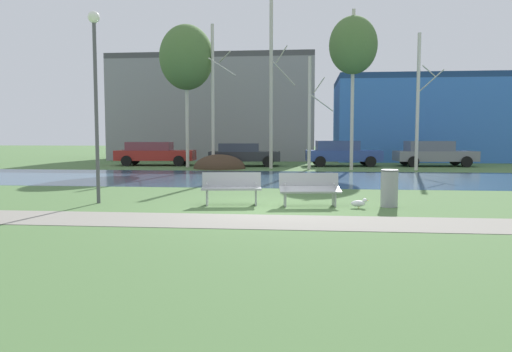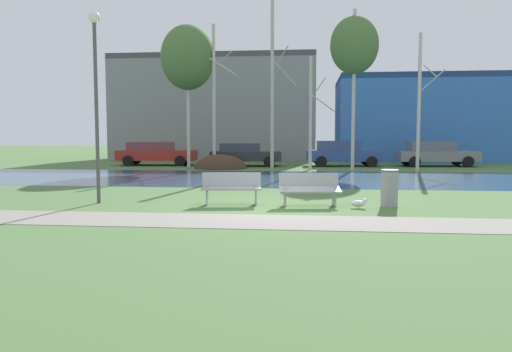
{
  "view_description": "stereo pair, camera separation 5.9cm",
  "coord_description": "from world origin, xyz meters",
  "px_view_note": "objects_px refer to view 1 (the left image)",
  "views": [
    {
      "loc": [
        0.98,
        -12.65,
        1.9
      ],
      "look_at": [
        -0.42,
        0.88,
        0.77
      ],
      "focal_mm": 34.98,
      "sensor_mm": 36.0,
      "label": 1
    },
    {
      "loc": [
        1.04,
        -12.65,
        1.9
      ],
      "look_at": [
        -0.42,
        0.88,
        0.77
      ],
      "focal_mm": 34.98,
      "sensor_mm": 36.0,
      "label": 2
    }
  ],
  "objects_px": {
    "trash_bin": "(389,188)",
    "parked_hatch_third_blue": "(342,153)",
    "parked_van_nearest_red": "(154,153)",
    "parked_wagon_fourth_grey": "(433,153)",
    "bench_left": "(232,188)",
    "seagull": "(359,203)",
    "parked_sedan_second_dark": "(243,154)",
    "streetlamp": "(95,76)",
    "bench_right": "(309,188)"
  },
  "relations": [
    {
      "from": "parked_wagon_fourth_grey",
      "to": "bench_right",
      "type": "bearing_deg",
      "value": -112.93
    },
    {
      "from": "parked_van_nearest_red",
      "to": "parked_sedan_second_dark",
      "type": "distance_m",
      "value": 5.57
    },
    {
      "from": "seagull",
      "to": "parked_van_nearest_red",
      "type": "bearing_deg",
      "value": 122.36
    },
    {
      "from": "seagull",
      "to": "trash_bin",
      "type": "bearing_deg",
      "value": 23.12
    },
    {
      "from": "parked_hatch_third_blue",
      "to": "parked_sedan_second_dark",
      "type": "bearing_deg",
      "value": -174.65
    },
    {
      "from": "seagull",
      "to": "parked_wagon_fourth_grey",
      "type": "height_order",
      "value": "parked_wagon_fourth_grey"
    },
    {
      "from": "parked_van_nearest_red",
      "to": "parked_hatch_third_blue",
      "type": "relative_size",
      "value": 1.07
    },
    {
      "from": "streetlamp",
      "to": "parked_sedan_second_dark",
      "type": "xyz_separation_m",
      "value": [
        1.9,
        16.6,
        -2.76
      ]
    },
    {
      "from": "parked_hatch_third_blue",
      "to": "parked_wagon_fourth_grey",
      "type": "distance_m",
      "value": 5.47
    },
    {
      "from": "bench_left",
      "to": "trash_bin",
      "type": "xyz_separation_m",
      "value": [
        4.19,
        0.08,
        0.04
      ]
    },
    {
      "from": "trash_bin",
      "to": "seagull",
      "type": "xyz_separation_m",
      "value": [
        -0.81,
        -0.35,
        -0.38
      ]
    },
    {
      "from": "parked_van_nearest_red",
      "to": "bench_right",
      "type": "bearing_deg",
      "value": -60.41
    },
    {
      "from": "parked_sedan_second_dark",
      "to": "parked_wagon_fourth_grey",
      "type": "bearing_deg",
      "value": 4.96
    },
    {
      "from": "bench_right",
      "to": "parked_wagon_fourth_grey",
      "type": "height_order",
      "value": "parked_wagon_fourth_grey"
    },
    {
      "from": "parked_van_nearest_red",
      "to": "parked_wagon_fourth_grey",
      "type": "relative_size",
      "value": 1.02
    },
    {
      "from": "bench_right",
      "to": "parked_van_nearest_red",
      "type": "bearing_deg",
      "value": 119.59
    },
    {
      "from": "parked_hatch_third_blue",
      "to": "seagull",
      "type": "bearing_deg",
      "value": -92.29
    },
    {
      "from": "streetlamp",
      "to": "parked_sedan_second_dark",
      "type": "relative_size",
      "value": 1.2
    },
    {
      "from": "parked_hatch_third_blue",
      "to": "bench_left",
      "type": "bearing_deg",
      "value": -103.37
    },
    {
      "from": "bench_left",
      "to": "streetlamp",
      "type": "relative_size",
      "value": 0.32
    },
    {
      "from": "streetlamp",
      "to": "parked_hatch_third_blue",
      "type": "bearing_deg",
      "value": 65.55
    },
    {
      "from": "streetlamp",
      "to": "bench_left",
      "type": "bearing_deg",
      "value": 0.56
    },
    {
      "from": "parked_sedan_second_dark",
      "to": "bench_left",
      "type": "bearing_deg",
      "value": -83.7
    },
    {
      "from": "bench_right",
      "to": "bench_left",
      "type": "bearing_deg",
      "value": 180.0
    },
    {
      "from": "trash_bin",
      "to": "parked_van_nearest_red",
      "type": "relative_size",
      "value": 0.2
    },
    {
      "from": "seagull",
      "to": "parked_hatch_third_blue",
      "type": "height_order",
      "value": "parked_hatch_third_blue"
    },
    {
      "from": "bench_right",
      "to": "parked_sedan_second_dark",
      "type": "bearing_deg",
      "value": 103.33
    },
    {
      "from": "parked_van_nearest_red",
      "to": "seagull",
      "type": "bearing_deg",
      "value": -57.64
    },
    {
      "from": "streetlamp",
      "to": "parked_sedan_second_dark",
      "type": "bearing_deg",
      "value": 83.47
    },
    {
      "from": "bench_left",
      "to": "seagull",
      "type": "bearing_deg",
      "value": -4.62
    },
    {
      "from": "seagull",
      "to": "parked_sedan_second_dark",
      "type": "height_order",
      "value": "parked_sedan_second_dark"
    },
    {
      "from": "seagull",
      "to": "parked_wagon_fourth_grey",
      "type": "bearing_deg",
      "value": 70.97
    },
    {
      "from": "parked_van_nearest_red",
      "to": "parked_hatch_third_blue",
      "type": "distance_m",
      "value": 11.48
    },
    {
      "from": "bench_right",
      "to": "parked_van_nearest_red",
      "type": "height_order",
      "value": "parked_van_nearest_red"
    },
    {
      "from": "seagull",
      "to": "streetlamp",
      "type": "height_order",
      "value": "streetlamp"
    },
    {
      "from": "streetlamp",
      "to": "parked_wagon_fourth_grey",
      "type": "bearing_deg",
      "value": 53.0
    },
    {
      "from": "bench_left",
      "to": "bench_right",
      "type": "height_order",
      "value": "same"
    },
    {
      "from": "parked_hatch_third_blue",
      "to": "parked_wagon_fourth_grey",
      "type": "height_order",
      "value": "parked_hatch_third_blue"
    },
    {
      "from": "bench_left",
      "to": "parked_hatch_third_blue",
      "type": "relative_size",
      "value": 0.36
    },
    {
      "from": "trash_bin",
      "to": "parked_wagon_fourth_grey",
      "type": "height_order",
      "value": "parked_wagon_fourth_grey"
    },
    {
      "from": "trash_bin",
      "to": "parked_hatch_third_blue",
      "type": "height_order",
      "value": "parked_hatch_third_blue"
    },
    {
      "from": "parked_wagon_fourth_grey",
      "to": "bench_left",
      "type": "bearing_deg",
      "value": -118.48
    },
    {
      "from": "seagull",
      "to": "parked_hatch_third_blue",
      "type": "xyz_separation_m",
      "value": [
        0.7,
        17.39,
        0.67
      ]
    },
    {
      "from": "seagull",
      "to": "parked_wagon_fourth_grey",
      "type": "relative_size",
      "value": 0.09
    },
    {
      "from": "bench_right",
      "to": "seagull",
      "type": "height_order",
      "value": "bench_right"
    },
    {
      "from": "bench_right",
      "to": "streetlamp",
      "type": "distance_m",
      "value": 6.56
    },
    {
      "from": "bench_left",
      "to": "seagull",
      "type": "xyz_separation_m",
      "value": [
        3.37,
        -0.27,
        -0.34
      ]
    },
    {
      "from": "parked_sedan_second_dark",
      "to": "parked_van_nearest_red",
      "type": "bearing_deg",
      "value": 178.36
    },
    {
      "from": "trash_bin",
      "to": "parked_wagon_fourth_grey",
      "type": "xyz_separation_m",
      "value": [
        5.33,
        17.47,
        0.28
      ]
    },
    {
      "from": "bench_right",
      "to": "seagull",
      "type": "bearing_deg",
      "value": -12.04
    }
  ]
}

